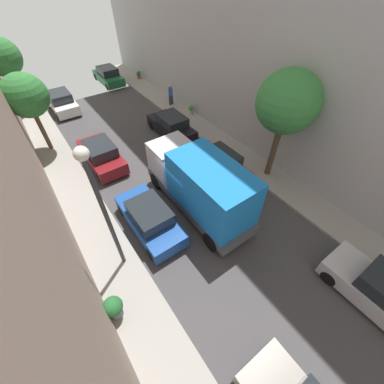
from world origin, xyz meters
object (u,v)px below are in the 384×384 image
(parked_car_left_2, at_px, (150,218))
(potted_plant_1, at_px, (16,92))
(parked_car_left_4, at_px, (62,102))
(pedestrian, at_px, (171,94))
(potted_plant_3, at_px, (113,308))
(parked_car_left_3, at_px, (102,155))
(parked_car_right_1, at_px, (383,294))
(parked_car_right_4, at_px, (108,76))
(potted_plant_2, at_px, (191,109))
(delivery_truck, at_px, (200,185))
(parked_car_right_3, at_px, (172,126))
(lamp_post, at_px, (100,201))
(street_tree_2, at_px, (2,57))
(parked_car_right_2, at_px, (219,164))
(street_tree_1, at_px, (287,103))
(street_tree_0, at_px, (26,96))
(potted_plant_0, at_px, (139,75))

(parked_car_left_2, distance_m, potted_plant_1, 19.82)
(parked_car_left_4, bearing_deg, pedestrian, -30.95)
(parked_car_left_2, xyz_separation_m, pedestrian, (7.83, 10.52, 0.35))
(potted_plant_3, bearing_deg, parked_car_left_3, 71.52)
(parked_car_right_1, bearing_deg, parked_car_right_4, 90.00)
(parked_car_left_4, xyz_separation_m, potted_plant_3, (-3.05, -18.09, 0.05))
(potted_plant_2, bearing_deg, parked_car_left_3, -166.81)
(parked_car_left_4, distance_m, delivery_truck, 15.90)
(parked_car_left_4, bearing_deg, parked_car_right_4, 30.71)
(parked_car_right_3, height_order, lamp_post, lamp_post)
(parked_car_left_3, distance_m, street_tree_2, 11.79)
(parked_car_right_2, bearing_deg, delivery_truck, -148.55)
(delivery_truck, bearing_deg, parked_car_right_4, 81.85)
(parked_car_right_1, bearing_deg, street_tree_1, 73.15)
(parked_car_right_1, distance_m, parked_car_right_3, 14.89)
(parked_car_right_4, bearing_deg, parked_car_left_4, -149.29)
(street_tree_0, xyz_separation_m, potted_plant_0, (10.61, 7.65, -3.27))
(parked_car_left_3, distance_m, parked_car_right_3, 5.41)
(parked_car_right_4, distance_m, potted_plant_2, 10.64)
(lamp_post, bearing_deg, parked_car_left_2, 27.42)
(potted_plant_0, relative_size, potted_plant_1, 0.70)
(parked_car_left_4, distance_m, pedestrian, 9.14)
(parked_car_left_2, xyz_separation_m, delivery_truck, (2.70, -0.41, 1.07))
(pedestrian, bearing_deg, parked_car_left_2, -126.65)
(parked_car_left_3, bearing_deg, parked_car_left_2, -90.00)
(parked_car_left_3, xyz_separation_m, street_tree_1, (7.73, -6.86, 3.87))
(potted_plant_0, bearing_deg, street_tree_0, -144.20)
(street_tree_2, xyz_separation_m, potted_plant_0, (10.80, 0.19, -3.57))
(parked_car_left_3, height_order, parked_car_right_1, same)
(parked_car_right_1, distance_m, potted_plant_0, 25.93)
(potted_plant_1, xyz_separation_m, lamp_post, (0.91, -20.61, 3.37))
(street_tree_1, distance_m, potted_plant_2, 9.73)
(pedestrian, xyz_separation_m, potted_plant_3, (-10.88, -13.40, -0.30))
(parked_car_left_4, distance_m, potted_plant_0, 8.55)
(delivery_truck, relative_size, potted_plant_1, 6.52)
(parked_car_left_4, height_order, parked_car_right_2, same)
(street_tree_0, bearing_deg, parked_car_left_2, -76.49)
(potted_plant_3, bearing_deg, delivery_truck, 23.14)
(lamp_post, bearing_deg, parked_car_right_3, 46.00)
(street_tree_2, bearing_deg, pedestrian, -32.99)
(parked_car_right_2, xyz_separation_m, street_tree_1, (2.33, -1.86, 3.87))
(parked_car_left_4, xyz_separation_m, potted_plant_2, (8.32, -7.03, -0.20))
(parked_car_left_3, height_order, parked_car_right_4, same)
(parked_car_left_3, height_order, street_tree_0, street_tree_0)
(pedestrian, distance_m, potted_plant_3, 17.26)
(parked_car_right_3, xyz_separation_m, lamp_post, (-7.30, -7.56, 3.35))
(potted_plant_2, bearing_deg, potted_plant_0, 90.40)
(street_tree_1, bearing_deg, potted_plant_1, 117.52)
(potted_plant_3, bearing_deg, potted_plant_1, 89.40)
(street_tree_1, bearing_deg, parked_car_right_1, -106.85)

